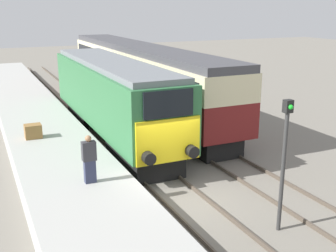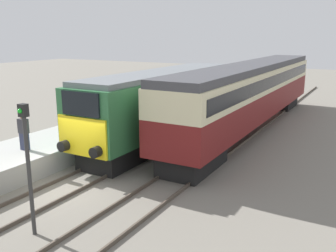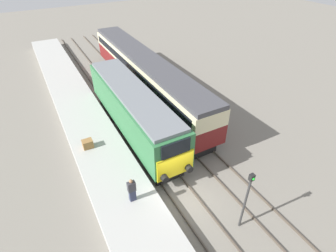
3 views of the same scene
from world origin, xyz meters
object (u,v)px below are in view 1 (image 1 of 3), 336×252
(passenger_carriage, at_px, (139,71))
(signal_post, at_px, (284,155))
(person_on_platform, at_px, (89,159))
(locomotive, at_px, (113,96))
(luggage_crate, at_px, (33,131))

(passenger_carriage, height_order, signal_post, passenger_carriage)
(passenger_carriage, distance_m, person_on_platform, 13.68)
(locomotive, bearing_deg, signal_post, -80.90)
(signal_post, distance_m, luggage_crate, 11.08)
(signal_post, bearing_deg, person_on_platform, 141.44)
(signal_post, relative_size, luggage_crate, 5.66)
(person_on_platform, bearing_deg, passenger_carriage, 62.18)
(locomotive, height_order, passenger_carriage, passenger_carriage)
(locomotive, xyz_separation_m, passenger_carriage, (3.40, 5.19, 0.34))
(locomotive, height_order, signal_post, signal_post)
(luggage_crate, bearing_deg, locomotive, 16.29)
(person_on_platform, relative_size, luggage_crate, 2.27)
(person_on_platform, bearing_deg, luggage_crate, 99.95)
(luggage_crate, bearing_deg, person_on_platform, -80.05)
(person_on_platform, height_order, signal_post, signal_post)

